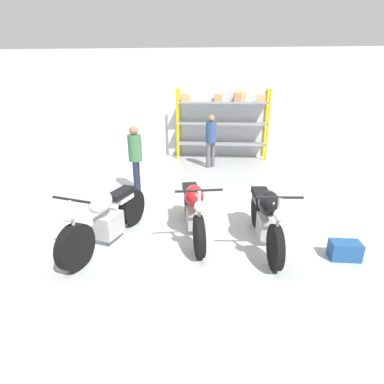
% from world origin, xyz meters
% --- Properties ---
extents(ground_plane, '(30.00, 30.00, 0.00)m').
position_xyz_m(ground_plane, '(0.00, 0.00, 0.00)').
color(ground_plane, '#B2B7B7').
extents(back_wall, '(30.00, 0.08, 3.60)m').
position_xyz_m(back_wall, '(0.00, 6.34, 1.80)').
color(back_wall, silver).
rests_on(back_wall, ground_plane).
extents(shelving_rack, '(3.12, 0.63, 2.33)m').
position_xyz_m(shelving_rack, '(0.63, 5.99, 1.36)').
color(shelving_rack, yellow).
rests_on(shelving_rack, ground_plane).
extents(motorcycle_white, '(0.86, 2.17, 1.06)m').
position_xyz_m(motorcycle_white, '(-1.33, -0.26, 0.45)').
color(motorcycle_white, black).
rests_on(motorcycle_white, ground_plane).
extents(motorcycle_red, '(0.75, 2.03, 1.07)m').
position_xyz_m(motorcycle_red, '(0.04, 0.13, 0.50)').
color(motorcycle_red, black).
rests_on(motorcycle_red, ground_plane).
extents(motorcycle_black, '(0.64, 2.02, 1.09)m').
position_xyz_m(motorcycle_black, '(1.24, -0.10, 0.53)').
color(motorcycle_black, black).
rests_on(motorcycle_black, ground_plane).
extents(person_browsing, '(0.45, 0.45, 1.61)m').
position_xyz_m(person_browsing, '(0.24, 4.64, 0.95)').
color(person_browsing, '#595960').
rests_on(person_browsing, ground_plane).
extents(person_near_rack, '(0.35, 0.35, 1.59)m').
position_xyz_m(person_near_rack, '(-1.50, 2.24, 0.93)').
color(person_near_rack, '#1E2338').
rests_on(person_near_rack, ground_plane).
extents(toolbox, '(0.44, 0.26, 0.28)m').
position_xyz_m(toolbox, '(2.40, -0.45, 0.14)').
color(toolbox, '#1E4C8C').
rests_on(toolbox, ground_plane).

